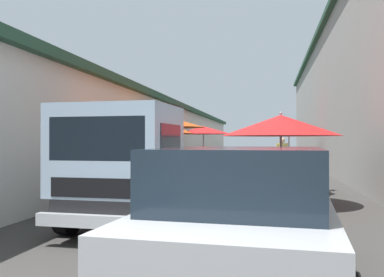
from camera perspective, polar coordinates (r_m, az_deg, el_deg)
The scene contains 11 objects.
ground at distance 16.05m, azimuth 6.76°, elevation -5.82°, with size 90.00×90.00×0.00m, color #3D3A38.
building_left_whitewash at distance 19.94m, azimuth -13.67°, elevation 0.32°, with size 49.80×7.50×3.51m.
fruit_stall_far_left at distance 21.45m, azimuth 1.57°, elevation 0.59°, with size 2.89×2.89×2.37m.
fruit_stall_near_right at distance 14.11m, azimuth -3.92°, elevation 1.39°, with size 2.77×2.77×2.45m.
fruit_stall_far_right at distance 10.21m, azimuth 11.96°, elevation 0.59°, with size 2.82×2.82×2.22m.
fruit_stall_near_left at distance 10.92m, azimuth -6.17°, elevation 0.57°, with size 2.33×2.33×2.29m.
fruit_stall_mid_lane at distance 22.30m, azimuth 12.87°, elevation 0.24°, with size 2.15×2.15×2.37m.
hatchback_car at distance 4.53m, azimuth 7.32°, elevation -10.29°, with size 4.03×2.16×1.45m.
delivery_truck at distance 7.43m, azimuth -7.87°, elevation -4.06°, with size 5.01×2.18×2.08m.
vendor_by_crates at distance 17.53m, azimuth 12.07°, elevation -2.16°, with size 0.50×0.48×1.68m.
parked_scooter at distance 13.07m, azimuth 17.28°, elevation -5.07°, with size 1.69×0.39×1.14m.
Camera 1 is at (-2.44, -1.03, 1.51)m, focal length 39.52 mm.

